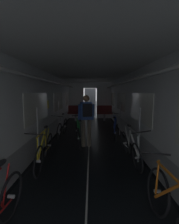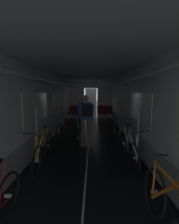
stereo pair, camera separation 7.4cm
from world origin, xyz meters
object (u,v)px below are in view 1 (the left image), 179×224
at_px(bicycle_orange, 178,216).
at_px(person_cyclist_aisle, 86,116).
at_px(bicycle_white, 130,147).
at_px(bicycle_yellow, 44,150).
at_px(bicycle_silver, 62,128).
at_px(bench_seat_far_right, 104,112).
at_px(bicycle_blue, 115,129).
at_px(bicycle_green_in_aisle, 78,133).
at_px(bench_seat_far_left, 76,112).

xyz_separation_m(bicycle_orange, person_cyclist_aisle, (-1.14, 3.40, 0.63)).
bearing_deg(bicycle_orange, bicycle_white, 89.68).
xyz_separation_m(bicycle_yellow, bicycle_orange, (2.12, -2.02, -0.00)).
distance_m(bicycle_orange, bicycle_silver, 4.96).
distance_m(bench_seat_far_right, bicycle_silver, 4.22).
xyz_separation_m(bicycle_blue, bicycle_green_in_aisle, (-1.39, -0.66, 0.00)).
relative_size(bicycle_white, bicycle_green_in_aisle, 1.01).
distance_m(bench_seat_far_left, bicycle_orange, 8.43).
bearing_deg(bench_seat_far_left, person_cyclist_aisle, -80.30).
bearing_deg(bench_seat_far_right, person_cyclist_aisle, -101.57).
bearing_deg(bench_seat_far_right, bicycle_white, -88.35).
bearing_deg(bicycle_white, bicycle_silver, 133.76).
xyz_separation_m(bench_seat_far_right, bicycle_orange, (0.16, -8.19, -0.19)).
bearing_deg(bicycle_green_in_aisle, bicycle_yellow, -112.32).
relative_size(bicycle_blue, bicycle_silver, 1.00).
bearing_deg(bicycle_blue, bench_seat_far_left, 116.36).
bearing_deg(bicycle_orange, bicycle_yellow, 136.41).
bearing_deg(bench_seat_far_left, bicycle_silver, -92.68).
bearing_deg(bench_seat_far_left, bench_seat_far_right, 0.00).
height_order(bench_seat_far_right, bicycle_yellow, bench_seat_far_right).
height_order(bicycle_silver, bicycle_green_in_aisle, bicycle_silver).
distance_m(bicycle_orange, bicycle_green_in_aisle, 3.95).
bearing_deg(bicycle_silver, bicycle_yellow, -89.67).
distance_m(bench_seat_far_right, bicycle_white, 5.97).
bearing_deg(bicycle_green_in_aisle, bicycle_orange, -68.62).
bearing_deg(bench_seat_far_right, bicycle_orange, -88.89).
bearing_deg(bicycle_white, bicycle_blue, 91.65).
distance_m(bench_seat_far_left, bicycle_blue, 4.31).
distance_m(bicycle_blue, person_cyclist_aisle, 1.57).
xyz_separation_m(bench_seat_far_left, bicycle_white, (1.97, -5.96, -0.19)).
height_order(bench_seat_far_left, bicycle_white, same).
distance_m(bicycle_orange, person_cyclist_aisle, 3.64).
distance_m(bicycle_yellow, person_cyclist_aisle, 1.81).
distance_m(bench_seat_far_left, bicycle_yellow, 6.18).
distance_m(bicycle_yellow, bicycle_green_in_aisle, 1.79).
bearing_deg(bicycle_orange, person_cyclist_aisle, 108.52).
height_order(bench_seat_far_left, bicycle_green_in_aisle, bench_seat_far_left).
bearing_deg(person_cyclist_aisle, bench_seat_far_right, 78.43).
bearing_deg(bicycle_orange, bicycle_blue, 90.64).
xyz_separation_m(bench_seat_far_left, bicycle_orange, (1.96, -8.19, -0.19)).
xyz_separation_m(bench_seat_far_right, bicycle_green_in_aisle, (-1.28, -4.52, -0.18)).
height_order(bicycle_orange, bicycle_green_in_aisle, bicycle_orange).
height_order(bicycle_blue, bicycle_green_in_aisle, bicycle_blue).
distance_m(bicycle_orange, bicycle_white, 2.23).
height_order(bicycle_orange, bicycle_white, bicycle_white).
xyz_separation_m(person_cyclist_aisle, bicycle_green_in_aisle, (-0.30, 0.27, -0.63)).
xyz_separation_m(bicycle_orange, bicycle_silver, (-2.13, 4.47, 0.00)).
bearing_deg(person_cyclist_aisle, bicycle_orange, -71.48).
height_order(bicycle_orange, bicycle_blue, bicycle_blue).
relative_size(person_cyclist_aisle, bicycle_green_in_aisle, 1.00).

